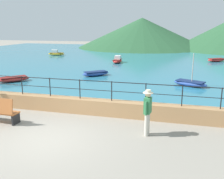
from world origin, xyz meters
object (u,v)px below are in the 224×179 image
object	(u,v)px
person_walking	(148,110)
boat_2	(117,60)
boat_0	(216,60)
boat_6	(56,53)
boat_1	(190,83)
boat_3	(96,73)
boat_4	(13,79)

from	to	relation	value
person_walking	boat_2	xyz separation A→B (m)	(-5.86, 18.88, -0.65)
boat_0	boat_6	bearing A→B (deg)	176.29
boat_1	boat_6	size ratio (longest dim) A/B	1.01
boat_6	person_walking	bearing A→B (deg)	-56.34
person_walking	boat_1	world-z (taller)	boat_1
boat_0	boat_6	size ratio (longest dim) A/B	0.98
person_walking	boat_1	size ratio (longest dim) A/B	0.71
boat_2	boat_3	size ratio (longest dim) A/B	1.02
boat_2	boat_3	bearing A→B (deg)	-88.50
boat_1	boat_3	bearing A→B (deg)	165.26
boat_1	boat_3	world-z (taller)	boat_1
boat_0	boat_4	bearing A→B (deg)	-134.64
boat_0	boat_3	world-z (taller)	same
boat_3	boat_4	size ratio (longest dim) A/B	0.99
boat_0	boat_1	xyz separation A→B (m)	(-3.14, -13.91, 0.01)
boat_0	boat_2	bearing A→B (deg)	-160.58
boat_3	boat_0	bearing A→B (deg)	48.70
boat_3	boat_4	bearing A→B (deg)	-143.12
boat_4	boat_6	xyz separation A→B (m)	(-5.30, 17.11, 0.07)
boat_2	boat_4	size ratio (longest dim) A/B	1.01
person_walking	boat_0	size ratio (longest dim) A/B	0.74
person_walking	boat_3	size ratio (longest dim) A/B	0.76
person_walking	boat_6	bearing A→B (deg)	123.66
boat_0	boat_4	size ratio (longest dim) A/B	1.03
boat_0	boat_6	xyz separation A→B (m)	(-20.86, 1.35, 0.07)
boat_2	boat_3	xyz separation A→B (m)	(0.22, -8.19, -0.07)
boat_1	boat_2	size ratio (longest dim) A/B	1.05
boat_3	boat_6	world-z (taller)	boat_6
boat_4	person_walking	bearing A→B (deg)	-32.89
person_walking	boat_2	distance (m)	19.78
boat_1	boat_0	bearing A→B (deg)	77.29
boat_1	boat_2	xyz separation A→B (m)	(-7.59, 10.13, 0.06)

